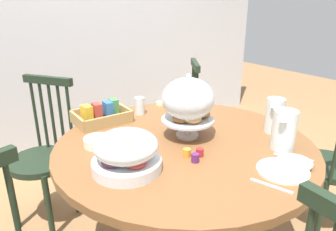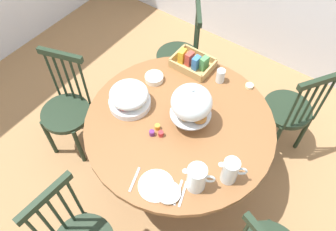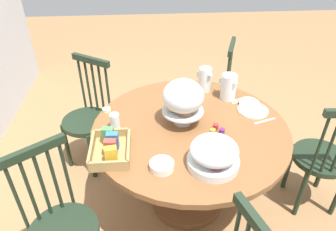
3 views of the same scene
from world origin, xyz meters
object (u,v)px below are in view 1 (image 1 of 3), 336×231
object	(u,v)px
fruit_platter_covered	(126,152)
cereal_basket	(102,115)
china_plate_large	(283,171)
cereal_bowl	(98,142)
windsor_chair_near_window	(44,159)
milk_pitcher	(274,117)
windsor_chair_host_seat	(177,124)
dining_table	(184,174)
butter_dish	(160,103)
orange_juice_pitcher	(284,131)
drinking_glass	(140,106)
windsor_chair_far_side	(332,168)
china_plate_small	(295,162)
pastry_stand_with_dome	(188,101)

from	to	relation	value
fruit_platter_covered	cereal_basket	world-z (taller)	fruit_platter_covered
china_plate_large	cereal_bowl	size ratio (longest dim) A/B	1.57
windsor_chair_near_window	milk_pitcher	xyz separation A→B (m)	(1.02, -0.98, 0.37)
windsor_chair_host_seat	fruit_platter_covered	size ratio (longest dim) A/B	3.25
cereal_basket	fruit_platter_covered	bearing A→B (deg)	-103.96
fruit_platter_covered	cereal_basket	size ratio (longest dim) A/B	0.95
dining_table	butter_dish	bearing A→B (deg)	67.79
windsor_chair_near_window	orange_juice_pitcher	size ratio (longest dim) A/B	4.95
milk_pitcher	drinking_glass	bearing A→B (deg)	124.20
orange_juice_pitcher	cereal_basket	world-z (taller)	orange_juice_pitcher
windsor_chair_near_window	drinking_glass	size ratio (longest dim) A/B	8.86
windsor_chair_far_side	china_plate_small	size ratio (longest dim) A/B	6.50
china_plate_large	cereal_bowl	xyz separation A→B (m)	(-0.54, 0.69, 0.02)
windsor_chair_near_window	china_plate_large	xyz separation A→B (m)	(0.69, -1.28, 0.29)
windsor_chair_far_side	orange_juice_pitcher	bearing A→B (deg)	178.99
windsor_chair_host_seat	fruit_platter_covered	distance (m)	1.33
china_plate_large	drinking_glass	distance (m)	0.99
orange_juice_pitcher	china_plate_large	distance (m)	0.25
fruit_platter_covered	windsor_chair_near_window	bearing A→B (deg)	100.29
butter_dish	cereal_bowl	bearing A→B (deg)	-149.67
dining_table	windsor_chair_far_side	bearing A→B (deg)	-20.85
china_plate_small	windsor_chair_host_seat	bearing A→B (deg)	76.61
windsor_chair_near_window	windsor_chair_far_side	world-z (taller)	same
windsor_chair_near_window	china_plate_small	size ratio (longest dim) A/B	6.50
windsor_chair_far_side	windsor_chair_host_seat	bearing A→B (deg)	107.24
windsor_chair_far_side	drinking_glass	world-z (taller)	windsor_chair_far_side
orange_juice_pitcher	china_plate_small	world-z (taller)	orange_juice_pitcher
windsor_chair_far_side	china_plate_small	world-z (taller)	windsor_chair_far_side
cereal_basket	orange_juice_pitcher	bearing A→B (deg)	-55.58
dining_table	windsor_chair_far_side	world-z (taller)	windsor_chair_far_side
pastry_stand_with_dome	drinking_glass	size ratio (longest dim) A/B	3.13
windsor_chair_far_side	pastry_stand_with_dome	size ratio (longest dim) A/B	2.83
windsor_chair_far_side	butter_dish	xyz separation A→B (m)	(-0.66, 0.92, 0.30)
dining_table	pastry_stand_with_dome	xyz separation A→B (m)	(0.05, 0.05, 0.39)
windsor_chair_host_seat	milk_pitcher	world-z (taller)	windsor_chair_host_seat
fruit_platter_covered	butter_dish	distance (m)	0.90
windsor_chair_host_seat	cereal_basket	world-z (taller)	windsor_chair_host_seat
pastry_stand_with_dome	windsor_chair_near_window	bearing A→B (deg)	128.14
windsor_chair_near_window	butter_dish	world-z (taller)	windsor_chair_near_window
cereal_bowl	china_plate_large	bearing A→B (deg)	-51.92
orange_juice_pitcher	cereal_basket	bearing A→B (deg)	124.42
china_plate_small	butter_dish	size ratio (longest dim) A/B	2.50
drinking_glass	butter_dish	size ratio (longest dim) A/B	1.83
orange_juice_pitcher	cereal_basket	xyz separation A→B (m)	(-0.58, 0.84, -0.05)
windsor_chair_host_seat	butter_dish	distance (m)	0.48
pastry_stand_with_dome	drinking_glass	world-z (taller)	pastry_stand_with_dome
windsor_chair_far_side	fruit_platter_covered	bearing A→B (deg)	168.39
dining_table	pastry_stand_with_dome	world-z (taller)	pastry_stand_with_dome
pastry_stand_with_dome	drinking_glass	distance (m)	0.48
orange_juice_pitcher	fruit_platter_covered	bearing A→B (deg)	160.80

